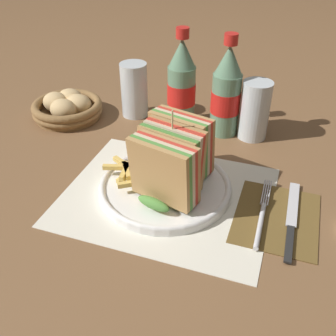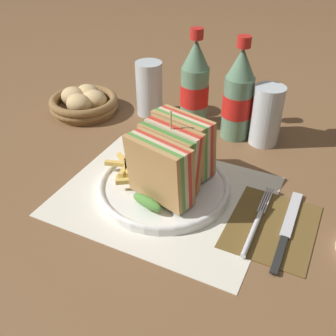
{
  "view_description": "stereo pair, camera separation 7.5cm",
  "coord_description": "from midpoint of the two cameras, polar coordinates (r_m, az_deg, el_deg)",
  "views": [
    {
      "loc": [
        0.2,
        -0.55,
        0.47
      ],
      "look_at": [
        -0.0,
        0.03,
        0.04
      ],
      "focal_mm": 42.0,
      "sensor_mm": 36.0,
      "label": 1
    },
    {
      "loc": [
        0.27,
        -0.52,
        0.47
      ],
      "look_at": [
        -0.0,
        0.03,
        0.04
      ],
      "focal_mm": 42.0,
      "sensor_mm": 36.0,
      "label": 2
    }
  ],
  "objects": [
    {
      "name": "coke_bottle_far",
      "position": [
        0.91,
        6.08,
        10.69
      ],
      "size": [
        0.07,
        0.07,
        0.23
      ],
      "color": "slate",
      "rests_on": "ground_plane"
    },
    {
      "name": "fork",
      "position": [
        0.7,
        10.43,
        -7.26
      ],
      "size": [
        0.02,
        0.19,
        0.01
      ],
      "rotation": [
        0.0,
        0.0,
        0.02
      ],
      "color": "silver",
      "rests_on": "napkin"
    },
    {
      "name": "coke_bottle_near",
      "position": [
        0.94,
        -0.35,
        11.88
      ],
      "size": [
        0.07,
        0.07,
        0.23
      ],
      "color": "slate",
      "rests_on": "ground_plane"
    },
    {
      "name": "plate_main",
      "position": [
        0.75,
        -3.35,
        -2.78
      ],
      "size": [
        0.25,
        0.25,
        0.02
      ],
      "color": "white",
      "rests_on": "ground_plane"
    },
    {
      "name": "club_sandwich",
      "position": [
        0.71,
        -2.39,
        1.38
      ],
      "size": [
        0.13,
        0.19,
        0.16
      ],
      "color": "tan",
      "rests_on": "plate_main"
    },
    {
      "name": "bread_basket",
      "position": [
        1.05,
        -16.44,
        8.4
      ],
      "size": [
        0.18,
        0.18,
        0.06
      ],
      "color": "olive",
      "rests_on": "ground_plane"
    },
    {
      "name": "placemat",
      "position": [
        0.75,
        -2.94,
        -4.06
      ],
      "size": [
        0.39,
        0.31,
        0.0
      ],
      "color": "silver",
      "rests_on": "ground_plane"
    },
    {
      "name": "napkin",
      "position": [
        0.71,
        12.6,
        -7.08
      ],
      "size": [
        0.14,
        0.18,
        0.0
      ],
      "color": "brown",
      "rests_on": "ground_plane"
    },
    {
      "name": "ground_plane",
      "position": [
        0.75,
        -3.66,
        -4.06
      ],
      "size": [
        4.0,
        4.0,
        0.0
      ],
      "primitive_type": "plane",
      "color": "brown"
    },
    {
      "name": "knife",
      "position": [
        0.71,
        14.63,
        -7.37
      ],
      "size": [
        0.02,
        0.21,
        0.0
      ],
      "rotation": [
        0.0,
        0.0,
        0.02
      ],
      "color": "black",
      "rests_on": "napkin"
    },
    {
      "name": "fries_pile",
      "position": [
        0.76,
        -8.23,
        -0.74
      ],
      "size": [
        0.12,
        0.09,
        0.02
      ],
      "color": "#E0B756",
      "rests_on": "plate_main"
    },
    {
      "name": "ketchup_blob",
      "position": [
        0.78,
        -6.96,
        0.09
      ],
      "size": [
        0.04,
        0.04,
        0.02
      ],
      "color": "maroon",
      "rests_on": "plate_main"
    },
    {
      "name": "glass_far",
      "position": [
        1.01,
        -7.06,
        10.68
      ],
      "size": [
        0.07,
        0.07,
        0.14
      ],
      "color": "silver",
      "rests_on": "ground_plane"
    },
    {
      "name": "glass_near",
      "position": [
        0.91,
        10.17,
        8.17
      ],
      "size": [
        0.07,
        0.07,
        0.14
      ],
      "color": "silver",
      "rests_on": "ground_plane"
    }
  ]
}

